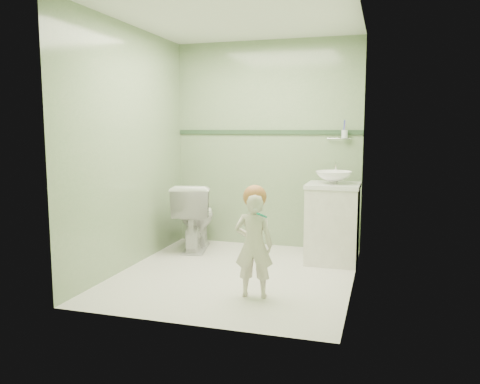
% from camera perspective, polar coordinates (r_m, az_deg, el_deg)
% --- Properties ---
extents(ground, '(2.50, 2.50, 0.00)m').
position_cam_1_polar(ground, '(4.71, -0.53, -9.69)').
color(ground, white).
rests_on(ground, ground).
extents(room_shell, '(2.50, 2.54, 2.40)m').
position_cam_1_polar(room_shell, '(4.50, -0.55, 5.07)').
color(room_shell, '#80A172').
rests_on(room_shell, ground).
extents(trim_stripe, '(2.20, 0.02, 0.05)m').
position_cam_1_polar(trim_stripe, '(5.69, 3.18, 7.09)').
color(trim_stripe, '#304C31').
rests_on(trim_stripe, room_shell).
extents(vanity, '(0.52, 0.50, 0.80)m').
position_cam_1_polar(vanity, '(5.12, 10.87, -3.80)').
color(vanity, silver).
rests_on(vanity, ground).
extents(counter, '(0.54, 0.52, 0.04)m').
position_cam_1_polar(counter, '(5.05, 10.99, 0.76)').
color(counter, white).
rests_on(counter, vanity).
extents(basin, '(0.37, 0.37, 0.13)m').
position_cam_1_polar(basin, '(5.04, 11.01, 1.71)').
color(basin, white).
rests_on(basin, counter).
extents(faucet, '(0.03, 0.13, 0.18)m').
position_cam_1_polar(faucet, '(5.22, 11.24, 2.78)').
color(faucet, silver).
rests_on(faucet, counter).
extents(cup_holder, '(0.26, 0.07, 0.21)m').
position_cam_1_polar(cup_holder, '(5.49, 12.18, 6.69)').
color(cup_holder, silver).
rests_on(cup_holder, room_shell).
extents(toilet, '(0.58, 0.83, 0.77)m').
position_cam_1_polar(toilet, '(5.59, -5.36, -2.90)').
color(toilet, white).
rests_on(toilet, ground).
extents(toddler, '(0.34, 0.25, 0.87)m').
position_cam_1_polar(toddler, '(4.00, 1.64, -6.31)').
color(toddler, beige).
rests_on(toddler, ground).
extents(hair_cap, '(0.19, 0.19, 0.19)m').
position_cam_1_polar(hair_cap, '(3.95, 1.76, -0.56)').
color(hair_cap, '#AC6835').
rests_on(hair_cap, toddler).
extents(teal_toothbrush, '(0.11, 0.14, 0.08)m').
position_cam_1_polar(teal_toothbrush, '(3.81, 2.52, -2.69)').
color(teal_toothbrush, '#0C8061').
rests_on(teal_toothbrush, toddler).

